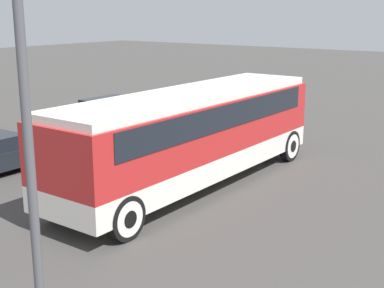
{
  "coord_description": "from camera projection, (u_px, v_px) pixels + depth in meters",
  "views": [
    {
      "loc": [
        -12.82,
        -9.41,
        5.32
      ],
      "look_at": [
        0.0,
        0.0,
        1.34
      ],
      "focal_mm": 50.0,
      "sensor_mm": 36.0,
      "label": 1
    }
  ],
  "objects": [
    {
      "name": "ground_plane",
      "position": [
        192.0,
        185.0,
        16.72
      ],
      "size": [
        120.0,
        120.0,
        0.0
      ],
      "primitive_type": "plane",
      "color": "#423F3D"
    },
    {
      "name": "tour_bus",
      "position": [
        194.0,
        129.0,
        16.36
      ],
      "size": [
        10.6,
        2.65,
        2.97
      ],
      "color": "silver",
      "rests_on": "ground_plane"
    },
    {
      "name": "parked_car_near",
      "position": [
        162.0,
        120.0,
        23.45
      ],
      "size": [
        4.2,
        1.88,
        1.25
      ],
      "color": "navy",
      "rests_on": "ground_plane"
    },
    {
      "name": "parked_car_mid",
      "position": [
        112.0,
        112.0,
        24.85
      ],
      "size": [
        4.45,
        1.89,
        1.4
      ],
      "color": "#2D5638",
      "rests_on": "ground_plane"
    },
    {
      "name": "lamp_post",
      "position": [
        24.0,
        92.0,
        8.21
      ],
      "size": [
        0.44,
        0.44,
        6.35
      ],
      "color": "#515156",
      "rests_on": "ground_plane"
    }
  ]
}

